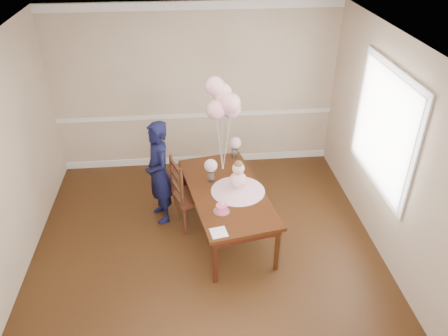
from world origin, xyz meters
TOP-DOWN VIEW (x-y plane):
  - floor at (0.00, 0.00)m, footprint 4.50×5.00m
  - ceiling at (0.00, 0.00)m, footprint 4.50×5.00m
  - wall_back at (0.00, 2.50)m, footprint 4.50×0.02m
  - wall_right at (2.25, 0.00)m, footprint 0.02×5.00m
  - chair_rail_trim at (0.00, 2.49)m, footprint 4.50×0.02m
  - crown_molding at (0.00, 2.49)m, footprint 4.50×0.02m
  - baseboard_trim at (0.00, 2.49)m, footprint 4.50×0.02m
  - window_frame at (2.23, 0.50)m, footprint 0.02×1.66m
  - window_blinds at (2.21, 0.50)m, footprint 0.01×1.50m
  - dining_table_top at (0.30, 0.59)m, footprint 1.25×1.99m
  - table_apron at (0.30, 0.59)m, footprint 1.14×1.88m
  - table_leg_fl at (0.07, -0.32)m, footprint 0.08×0.08m
  - table_leg_fr at (0.84, -0.18)m, footprint 0.08×0.08m
  - table_leg_bl at (-0.23, 1.36)m, footprint 0.08×0.08m
  - table_leg_br at (0.53, 1.50)m, footprint 0.08×0.08m
  - baby_skirt at (0.45, 0.57)m, footprint 0.82×0.82m
  - baby_torso at (0.45, 0.57)m, footprint 0.22×0.22m
  - baby_head at (0.45, 0.57)m, footprint 0.16×0.16m
  - baby_hair at (0.45, 0.57)m, footprint 0.11×0.11m
  - cake_platter at (0.20, 0.15)m, footprint 0.24×0.24m
  - birthday_cake at (0.20, 0.15)m, footprint 0.16×0.16m
  - cake_flower_a at (0.20, 0.15)m, footprint 0.03×0.03m
  - cake_flower_b at (0.22, 0.17)m, footprint 0.03×0.03m
  - rose_vase_near at (0.12, 0.84)m, footprint 0.11×0.11m
  - roses_near at (0.12, 0.84)m, footprint 0.18×0.18m
  - rose_vase_far at (0.51, 1.43)m, footprint 0.11×0.11m
  - roses_far at (0.51, 1.43)m, footprint 0.18×0.18m
  - napkin at (0.13, -0.24)m, footprint 0.22×0.22m
  - balloon_weight at (0.30, 1.11)m, footprint 0.04×0.04m
  - balloon_a at (0.21, 1.09)m, footprint 0.26×0.26m
  - balloon_b at (0.40, 1.08)m, footprint 0.26×0.26m
  - balloon_c at (0.30, 1.20)m, footprint 0.26×0.26m
  - balloon_d at (0.21, 1.20)m, footprint 0.26×0.26m
  - balloon_e at (0.42, 1.21)m, footprint 0.26×0.26m
  - balloon_ribbon_a at (0.26, 1.10)m, footprint 0.08×0.02m
  - balloon_ribbon_b at (0.35, 1.09)m, footprint 0.10×0.03m
  - balloon_ribbon_c at (0.30, 1.15)m, footprint 0.01×0.09m
  - balloon_ribbon_d at (0.26, 1.16)m, footprint 0.09×0.08m
  - balloon_ribbon_e at (0.36, 1.16)m, footprint 0.12×0.09m
  - dining_chair_seat at (-0.15, 0.83)m, footprint 0.59×0.59m
  - chair_leg_fl at (-0.26, 0.59)m, footprint 0.05×0.05m
  - chair_leg_fr at (0.10, 0.71)m, footprint 0.05×0.05m
  - chair_leg_bl at (-0.39, 0.95)m, footprint 0.05×0.05m
  - chair_leg_br at (-0.03, 1.07)m, footprint 0.05×0.05m
  - chair_back_post_l at (-0.28, 0.58)m, footprint 0.05×0.05m
  - chair_back_post_r at (-0.41, 0.94)m, footprint 0.05×0.05m
  - chair_slat_low at (-0.35, 0.76)m, footprint 0.17×0.41m
  - chair_slat_mid at (-0.35, 0.76)m, footprint 0.17×0.41m
  - chair_slat_top at (-0.35, 0.76)m, footprint 0.17×0.41m
  - woman at (-0.59, 1.01)m, footprint 0.52×0.64m

SIDE VIEW (x-z plane):
  - floor at x=0.00m, z-range 0.00..0.00m
  - baseboard_trim at x=0.00m, z-range 0.00..0.12m
  - chair_leg_fl at x=-0.26m, z-range 0.00..0.45m
  - chair_leg_fr at x=0.10m, z-range 0.00..0.45m
  - chair_leg_bl at x=-0.39m, z-range 0.00..0.45m
  - chair_leg_br at x=-0.03m, z-range 0.00..0.45m
  - table_leg_fl at x=0.07m, z-range 0.00..0.65m
  - table_leg_fr at x=0.84m, z-range 0.00..0.65m
  - table_leg_bl at x=-0.23m, z-range 0.00..0.65m
  - table_leg_br at x=0.53m, z-range 0.00..0.65m
  - dining_chair_seat at x=-0.15m, z-range 0.45..0.50m
  - table_apron at x=0.30m, z-range 0.56..0.65m
  - chair_slat_low at x=-0.35m, z-range 0.63..0.68m
  - dining_table_top at x=0.30m, z-range 0.65..0.70m
  - cake_platter at x=0.20m, z-range 0.70..0.70m
  - napkin at x=0.13m, z-range 0.70..0.70m
  - balloon_weight at x=0.30m, z-range 0.70..0.71m
  - baby_skirt at x=0.45m, z-range 0.70..0.79m
  - birthday_cake at x=0.20m, z-range 0.70..0.80m
  - woman at x=-0.59m, z-range 0.00..1.51m
  - rose_vase_near at x=0.12m, z-range 0.70..0.84m
  - rose_vase_far at x=0.51m, z-range 0.70..0.84m
  - chair_back_post_l at x=-0.28m, z-range 0.49..1.08m
  - chair_back_post_r at x=-0.41m, z-range 0.49..1.08m
  - cake_flower_a at x=0.20m, z-range 0.80..0.82m
  - cake_flower_b at x=0.22m, z-range 0.80..0.82m
  - chair_slat_mid at x=-0.35m, z-range 0.80..0.85m
  - baby_torso at x=0.45m, z-range 0.75..0.97m
  - chair_rail_trim at x=0.00m, z-range 0.86..0.94m
  - roses_near at x=0.12m, z-range 0.85..1.02m
  - roses_far at x=0.51m, z-range 0.85..1.02m
  - chair_slat_top at x=-0.35m, z-range 0.97..1.02m
  - baby_head at x=0.45m, z-range 0.96..1.12m
  - balloon_ribbon_e at x=0.36m, z-range 0.71..1.43m
  - baby_hair at x=0.45m, z-range 1.04..1.15m
  - balloon_ribbon_a at x=0.26m, z-range 0.71..1.48m
  - balloon_ribbon_b at x=0.35m, z-range 0.71..1.57m
  - balloon_ribbon_c at x=0.30m, z-range 0.71..1.67m
  - balloon_ribbon_d at x=0.26m, z-range 0.71..1.76m
  - wall_back at x=0.00m, z-range 0.00..2.70m
  - wall_right at x=2.25m, z-range 0.00..2.70m
  - window_frame at x=2.23m, z-range 0.77..2.33m
  - window_blinds at x=2.21m, z-range 0.85..2.25m
  - balloon_e at x=0.42m, z-range 1.45..1.71m
  - balloon_a at x=0.21m, z-range 1.49..1.75m
  - balloon_b at x=0.40m, z-range 1.59..1.84m
  - balloon_c at x=0.30m, z-range 1.68..1.94m
  - balloon_d at x=0.21m, z-range 1.77..2.03m
  - crown_molding at x=0.00m, z-range 2.57..2.69m
  - ceiling at x=0.00m, z-range 2.69..2.71m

